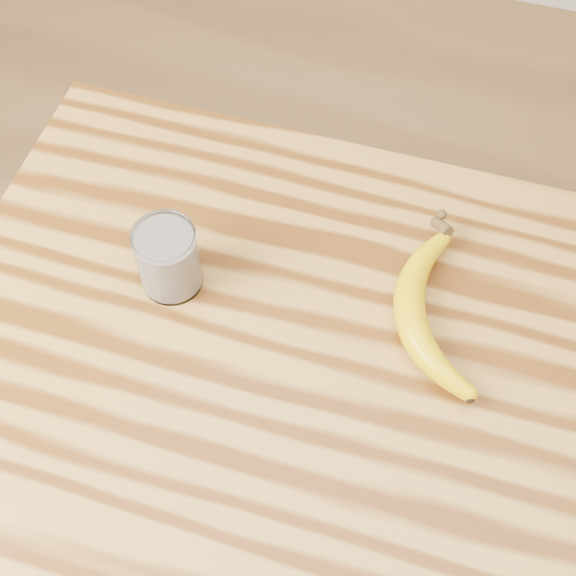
# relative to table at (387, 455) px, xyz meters

# --- Properties ---
(room) EXTENTS (4.04, 4.04, 2.70)m
(room) POSITION_rel_table_xyz_m (0.00, 0.00, 0.58)
(room) COLOR brown
(room) RESTS_ON ground
(table) EXTENTS (1.20, 0.80, 0.90)m
(table) POSITION_rel_table_xyz_m (0.00, 0.00, 0.00)
(table) COLOR #A17130
(table) RESTS_ON ground
(smoothie_glass) EXTENTS (0.08, 0.08, 0.10)m
(smoothie_glass) POSITION_rel_table_xyz_m (-0.32, 0.10, 0.18)
(smoothie_glass) COLOR white
(smoothie_glass) RESTS_ON table
(banana) EXTENTS (0.22, 0.35, 0.04)m
(banana) POSITION_rel_table_xyz_m (-0.02, 0.13, 0.15)
(banana) COLOR #D3AB01
(banana) RESTS_ON table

